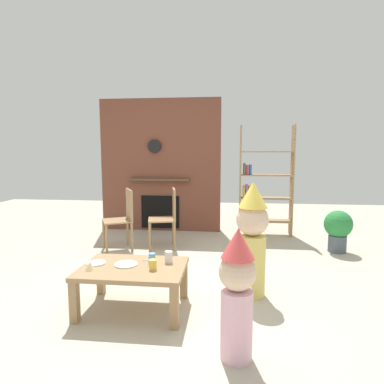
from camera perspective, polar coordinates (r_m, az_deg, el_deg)
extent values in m
plane|color=#BCB29E|center=(3.65, -3.15, -16.32)|extent=(12.00, 12.00, 0.00)
cube|color=brown|center=(6.03, -5.50, 4.65)|extent=(2.20, 0.18, 2.40)
cube|color=black|center=(6.03, -5.59, -3.49)|extent=(0.70, 0.02, 0.60)
cube|color=brown|center=(5.91, -5.74, 2.17)|extent=(1.10, 0.10, 0.04)
cylinder|color=black|center=(5.93, -6.61, 7.98)|extent=(0.24, 0.04, 0.24)
cube|color=#9E7A51|center=(5.73, 8.45, 1.98)|extent=(0.02, 0.28, 1.90)
cube|color=#9E7A51|center=(5.83, 17.13, 1.83)|extent=(0.02, 0.28, 1.90)
cube|color=#9E7A51|center=(5.86, 12.64, -4.92)|extent=(0.86, 0.28, 0.02)
cube|color=#9E7A51|center=(5.80, 12.75, -1.05)|extent=(0.86, 0.28, 0.02)
cube|color=#9E7A51|center=(5.76, 12.86, 2.90)|extent=(0.86, 0.28, 0.02)
cube|color=#9E7A51|center=(5.74, 12.96, 6.88)|extent=(0.86, 0.28, 0.02)
cube|color=#B23333|center=(5.81, 9.01, -3.93)|extent=(0.04, 0.20, 0.18)
cube|color=#3359A5|center=(5.82, 9.52, -3.89)|extent=(0.04, 0.20, 0.19)
cube|color=#3F8C4C|center=(5.82, 9.97, -3.73)|extent=(0.04, 0.20, 0.22)
cube|color=gold|center=(5.75, 9.08, 0.10)|extent=(0.03, 0.20, 0.20)
cube|color=#8C4C99|center=(5.75, 9.54, 0.19)|extent=(0.04, 0.20, 0.22)
cube|color=#D87F3F|center=(5.76, 10.04, 0.08)|extent=(0.03, 0.20, 0.20)
cube|color=#4C4C51|center=(5.72, 9.18, 4.01)|extent=(0.04, 0.20, 0.19)
cube|color=#B23333|center=(5.72, 9.62, 3.86)|extent=(0.04, 0.20, 0.16)
cube|color=#3359A5|center=(5.72, 10.18, 3.90)|extent=(0.04, 0.20, 0.17)
cube|color=#9E7A51|center=(3.09, -10.30, -13.06)|extent=(0.95, 0.67, 0.04)
cube|color=#9E7A51|center=(3.06, -19.92, -17.67)|extent=(0.07, 0.07, 0.37)
cube|color=#9E7A51|center=(2.82, -3.12, -19.51)|extent=(0.07, 0.07, 0.37)
cube|color=#9E7A51|center=(3.55, -15.68, -14.00)|extent=(0.07, 0.07, 0.37)
cube|color=#9E7A51|center=(3.34, -1.45, -15.10)|extent=(0.07, 0.07, 0.37)
cylinder|color=#F2CC4C|center=(2.97, -6.87, -12.53)|extent=(0.07, 0.07, 0.09)
cylinder|color=silver|center=(3.12, -4.12, -11.29)|extent=(0.07, 0.07, 0.11)
cylinder|color=#669EE0|center=(3.10, -7.03, -11.53)|extent=(0.06, 0.06, 0.10)
cylinder|color=white|center=(3.13, -11.47, -12.32)|extent=(0.21, 0.21, 0.01)
cylinder|color=white|center=(3.23, -16.44, -11.85)|extent=(0.18, 0.18, 0.01)
cone|color=#EAC68C|center=(3.07, -17.45, -12.27)|extent=(0.10, 0.10, 0.08)
cube|color=silver|center=(3.25, -7.37, -11.58)|extent=(0.12, 0.12, 0.01)
cylinder|color=#EAB2C6|center=(2.46, 7.81, -22.00)|extent=(0.22, 0.22, 0.50)
sphere|color=beige|center=(2.30, 7.97, -13.73)|extent=(0.26, 0.26, 0.26)
cone|color=#EA4C4C|center=(2.24, 8.05, -8.91)|extent=(0.23, 0.23, 0.21)
cylinder|color=#E0CC66|center=(3.41, 10.37, -12.54)|extent=(0.28, 0.28, 0.62)
sphere|color=beige|center=(3.28, 10.54, -4.80)|extent=(0.32, 0.32, 0.32)
cone|color=#F2D14C|center=(3.24, 10.64, -0.47)|extent=(0.29, 0.29, 0.26)
cube|color=#9E7A51|center=(4.93, -12.99, -4.92)|extent=(0.54, 0.54, 0.02)
cube|color=#9E7A51|center=(4.92, -10.94, -2.12)|extent=(0.21, 0.37, 0.45)
cylinder|color=#9E7A51|center=(5.13, -15.23, -7.10)|extent=(0.04, 0.04, 0.43)
cylinder|color=#9E7A51|center=(4.79, -14.75, -8.11)|extent=(0.04, 0.04, 0.43)
cylinder|color=#9E7A51|center=(5.18, -11.24, -6.85)|extent=(0.04, 0.04, 0.43)
cylinder|color=#9E7A51|center=(4.84, -10.48, -7.83)|extent=(0.04, 0.04, 0.43)
cube|color=#9E7A51|center=(4.92, -5.32, -4.79)|extent=(0.48, 0.48, 0.02)
cube|color=#9E7A51|center=(4.88, -3.18, -2.06)|extent=(0.12, 0.40, 0.45)
cylinder|color=#9E7A51|center=(5.15, -7.34, -6.87)|extent=(0.04, 0.04, 0.43)
cylinder|color=#9E7A51|center=(4.80, -7.42, -7.89)|extent=(0.04, 0.04, 0.43)
cylinder|color=#9E7A51|center=(5.15, -3.31, -6.81)|extent=(0.04, 0.04, 0.43)
cylinder|color=#9E7A51|center=(4.80, -3.08, -7.83)|extent=(0.04, 0.04, 0.43)
cylinder|color=#4C5660|center=(5.23, 24.10, -8.26)|extent=(0.25, 0.25, 0.24)
sphere|color=#2A863D|center=(5.16, 24.26, -5.15)|extent=(0.39, 0.39, 0.39)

